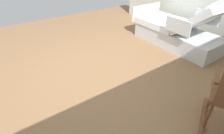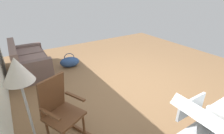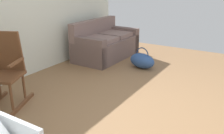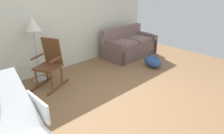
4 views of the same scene
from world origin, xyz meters
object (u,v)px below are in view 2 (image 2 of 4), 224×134
Objects in this scene: couch at (30,62)px; rocking_chair at (60,111)px; duffel_bag at (70,62)px; floor_lamp at (19,78)px.

rocking_chair is (-2.68, -0.07, 0.20)m from couch.
couch is at bearing 1.44° from rocking_chair.
duffel_bag is at bearing -21.63° from rocking_chair.
floor_lamp reaches higher than couch.
couch is at bearing -6.72° from floor_lamp.
couch is 1.09× the size of floor_lamp.
rocking_chair is 2.65m from duffel_bag.
couch is 2.63× the size of duffel_bag.
duffel_bag is (2.45, -0.97, -0.35)m from rocking_chair.
floor_lamp reaches higher than rocking_chair.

